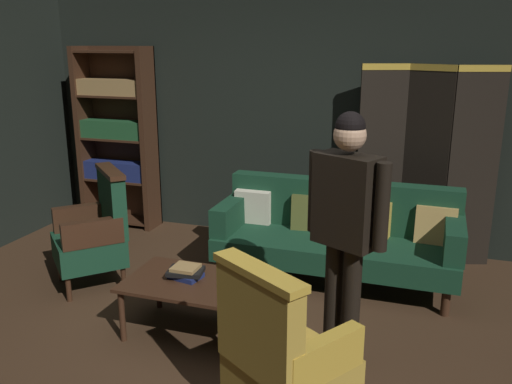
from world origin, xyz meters
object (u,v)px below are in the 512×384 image
at_px(folding_screen, 426,162).
at_px(book_tan_leather, 186,268).
at_px(book_navy_cloth, 186,276).
at_px(book_black_cloth, 186,271).
at_px(armchair_wing_left, 96,232).
at_px(velvet_couch, 337,232).
at_px(standing_figure, 346,219).
at_px(coffee_table, 194,287).
at_px(bookshelf, 117,135).
at_px(armchair_gilt_accent, 282,356).

bearing_deg(folding_screen, book_tan_leather, -128.31).
bearing_deg(book_navy_cloth, book_tan_leather, 0.00).
relative_size(folding_screen, book_black_cloth, 7.46).
relative_size(folding_screen, armchair_wing_left, 1.83).
relative_size(velvet_couch, book_tan_leather, 11.47).
bearing_deg(armchair_wing_left, folding_screen, 29.91).
bearing_deg(armchair_wing_left, standing_figure, -13.53).
bearing_deg(book_black_cloth, standing_figure, -3.89).
xyz_separation_m(folding_screen, coffee_table, (-1.51, -2.04, -0.61)).
distance_m(coffee_table, book_tan_leather, 0.15).
xyz_separation_m(armchair_wing_left, book_black_cloth, (1.10, -0.47, -0.02)).
bearing_deg(book_tan_leather, folding_screen, 51.69).
relative_size(coffee_table, book_tan_leather, 5.41).
xyz_separation_m(standing_figure, book_navy_cloth, (-1.17, 0.08, -0.59)).
height_order(bookshelf, standing_figure, bookshelf).
distance_m(velvet_couch, coffee_table, 1.52).
bearing_deg(folding_screen, book_navy_cloth, -128.31).
xyz_separation_m(armchair_wing_left, book_tan_leather, (1.10, -0.47, 0.01)).
bearing_deg(coffee_table, book_black_cloth, 160.10).
relative_size(bookshelf, book_navy_cloth, 9.18).
height_order(velvet_couch, armchair_gilt_accent, armchair_gilt_accent).
distance_m(bookshelf, armchair_wing_left, 1.78).
xyz_separation_m(folding_screen, velvet_couch, (-0.69, -0.76, -0.53)).
bearing_deg(folding_screen, bookshelf, -179.72).
bearing_deg(book_black_cloth, book_tan_leather, 0.00).
bearing_deg(armchair_wing_left, book_black_cloth, -23.01).
bearing_deg(folding_screen, armchair_wing_left, -150.09).
distance_m(armchair_gilt_accent, book_tan_leather, 1.31).
relative_size(standing_figure, book_black_cloth, 6.69).
height_order(armchair_gilt_accent, book_navy_cloth, armchair_gilt_accent).
bearing_deg(standing_figure, armchair_gilt_accent, -103.24).
bearing_deg(armchair_gilt_accent, bookshelf, 134.39).
distance_m(book_navy_cloth, book_black_cloth, 0.03).
xyz_separation_m(folding_screen, book_tan_leather, (-1.59, -2.01, -0.49)).
distance_m(armchair_gilt_accent, book_navy_cloth, 1.31).
distance_m(bookshelf, book_black_cloth, 2.75).
xyz_separation_m(armchair_wing_left, standing_figure, (2.26, -0.54, 0.54)).
height_order(folding_screen, velvet_couch, folding_screen).
height_order(folding_screen, book_black_cloth, folding_screen).
height_order(armchair_wing_left, standing_figure, standing_figure).
relative_size(folding_screen, coffee_table, 1.90).
distance_m(bookshelf, velvet_couch, 2.86).
height_order(armchair_wing_left, book_navy_cloth, armchair_wing_left).
distance_m(velvet_couch, armchair_wing_left, 2.14).
bearing_deg(armchair_gilt_accent, book_tan_leather, 138.87).
bearing_deg(bookshelf, book_navy_cloth, -47.79).
bearing_deg(velvet_couch, book_navy_cloth, -125.55).
xyz_separation_m(coffee_table, book_tan_leather, (-0.08, 0.03, 0.13)).
bearing_deg(folding_screen, armchair_gilt_accent, -101.83).
distance_m(bookshelf, book_tan_leather, 2.74).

